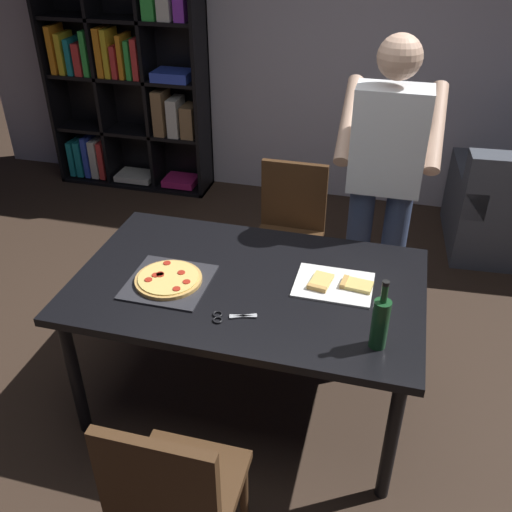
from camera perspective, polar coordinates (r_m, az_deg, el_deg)
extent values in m
plane|color=#38281E|center=(3.18, -0.71, -13.72)|extent=(12.00, 12.00, 0.00)
cube|color=#BCB7C6|center=(4.84, 7.97, 21.53)|extent=(6.40, 0.10, 2.80)
cube|color=black|center=(2.70, -0.81, -2.91)|extent=(1.64, 1.02, 0.04)
cylinder|color=black|center=(2.90, -17.67, -11.44)|extent=(0.06, 0.06, 0.71)
cylinder|color=black|center=(2.57, 13.37, -17.56)|extent=(0.06, 0.06, 0.71)
cylinder|color=black|center=(3.47, -10.71, -2.16)|extent=(0.06, 0.06, 0.71)
cylinder|color=black|center=(3.20, 14.28, -5.96)|extent=(0.06, 0.06, 0.71)
cube|color=#472D19|center=(2.30, -7.27, -21.99)|extent=(0.42, 0.42, 0.04)
cube|color=#472D19|center=(2.00, -9.87, -22.08)|extent=(0.42, 0.04, 0.45)
cylinder|color=#472D19|center=(2.54, -1.21, -22.74)|extent=(0.04, 0.04, 0.41)
cylinder|color=#472D19|center=(2.62, -9.33, -20.83)|extent=(0.04, 0.04, 0.41)
cube|color=#472D19|center=(3.60, 3.07, 1.28)|extent=(0.42, 0.42, 0.04)
cube|color=#472D19|center=(3.65, 3.82, 6.07)|extent=(0.42, 0.04, 0.45)
cylinder|color=#472D19|center=(3.61, -0.43, -2.83)|extent=(0.04, 0.04, 0.41)
cylinder|color=#472D19|center=(3.55, 5.20, -3.67)|extent=(0.04, 0.04, 0.41)
cylinder|color=#472D19|center=(3.90, 0.95, 0.12)|extent=(0.04, 0.04, 0.41)
cylinder|color=#472D19|center=(3.85, 6.16, -0.61)|extent=(0.04, 0.04, 0.41)
cube|color=#4C515B|center=(4.52, 20.41, 6.99)|extent=(0.22, 0.86, 0.20)
cube|color=black|center=(5.55, -19.58, 16.95)|extent=(0.03, 0.35, 1.95)
cube|color=black|center=(4.94, -5.51, 16.83)|extent=(0.03, 0.35, 1.95)
cube|color=black|center=(5.53, -11.75, 7.41)|extent=(1.40, 0.35, 0.03)
cube|color=black|center=(5.35, -12.18, 17.49)|extent=(1.40, 0.03, 1.95)
cube|color=black|center=(5.35, -12.33, 12.15)|extent=(1.34, 0.29, 0.03)
cube|color=black|center=(5.21, -12.95, 17.01)|extent=(1.34, 0.29, 0.03)
cube|color=black|center=(5.11, -13.64, 22.11)|extent=(1.34, 0.29, 0.03)
cube|color=black|center=(5.31, -15.20, 17.01)|extent=(0.03, 0.29, 1.89)
cube|color=black|center=(5.11, -10.61, 16.99)|extent=(0.03, 0.29, 1.89)
cube|color=teal|center=(5.72, -17.57, 9.53)|extent=(0.05, 0.22, 0.32)
cube|color=teal|center=(5.68, -16.90, 9.54)|extent=(0.06, 0.22, 0.33)
cube|color=blue|center=(5.63, -16.25, 9.71)|extent=(0.05, 0.22, 0.38)
cube|color=silver|center=(5.60, -15.53, 9.54)|extent=(0.07, 0.22, 0.35)
cube|color=red|center=(5.56, -14.82, 9.47)|extent=(0.05, 0.22, 0.35)
cube|color=silver|center=(5.49, -11.90, 7.86)|extent=(0.35, 0.25, 0.05)
cube|color=#B21E66|center=(5.32, -7.52, 7.50)|extent=(0.29, 0.25, 0.06)
cube|color=olive|center=(5.13, -9.41, 14.07)|extent=(0.10, 0.22, 0.39)
cube|color=silver|center=(5.09, -8.01, 13.68)|extent=(0.09, 0.22, 0.33)
cube|color=olive|center=(5.06, -6.60, 13.32)|extent=(0.11, 0.22, 0.27)
cube|color=orange|center=(5.44, -19.33, 19.02)|extent=(0.05, 0.22, 0.39)
cube|color=yellow|center=(5.41, -18.55, 18.77)|extent=(0.05, 0.22, 0.34)
cube|color=teal|center=(5.37, -17.77, 18.60)|extent=(0.05, 0.22, 0.30)
cube|color=red|center=(5.33, -16.99, 18.46)|extent=(0.06, 0.22, 0.27)
cube|color=green|center=(5.28, -16.32, 19.02)|extent=(0.05, 0.22, 0.37)
cube|color=orange|center=(5.22, -15.02, 19.20)|extent=(0.06, 0.22, 0.40)
cube|color=yellow|center=(5.19, -14.36, 19.17)|extent=(0.05, 0.22, 0.39)
cube|color=red|center=(5.17, -13.59, 18.51)|extent=(0.04, 0.22, 0.26)
cube|color=orange|center=(5.13, -12.98, 18.99)|extent=(0.04, 0.22, 0.35)
cube|color=green|center=(5.11, -12.27, 18.79)|extent=(0.04, 0.22, 0.31)
cube|color=red|center=(5.08, -11.59, 18.88)|extent=(0.05, 0.22, 0.33)
cube|color=blue|center=(4.99, -8.32, 17.47)|extent=(0.32, 0.25, 0.08)
cylinder|color=#38476B|center=(3.40, 13.31, -0.81)|extent=(0.14, 0.14, 0.95)
cylinder|color=#38476B|center=(3.40, 9.97, -0.35)|extent=(0.14, 0.14, 0.95)
cube|color=white|center=(3.07, 13.18, 11.26)|extent=(0.38, 0.22, 0.55)
sphere|color=#E0B293|center=(2.95, 14.22, 18.77)|extent=(0.22, 0.22, 0.22)
cylinder|color=#E0B293|center=(3.23, 17.58, 12.21)|extent=(0.09, 0.50, 0.39)
cylinder|color=#E0B293|center=(3.24, 9.30, 13.32)|extent=(0.09, 0.50, 0.39)
cube|color=#2D2D33|center=(2.70, -8.73, -2.59)|extent=(0.38, 0.38, 0.01)
cylinder|color=tan|center=(2.70, -8.76, -2.35)|extent=(0.32, 0.32, 0.02)
cylinder|color=#EACC6B|center=(2.69, -8.78, -2.14)|extent=(0.28, 0.28, 0.01)
cylinder|color=#B22819|center=(2.71, -10.03, -1.89)|extent=(0.04, 0.04, 0.00)
cylinder|color=#B22819|center=(2.68, -10.73, -2.34)|extent=(0.04, 0.04, 0.00)
cylinder|color=#B22819|center=(2.71, -9.57, -1.87)|extent=(0.04, 0.04, 0.00)
cylinder|color=#B22819|center=(2.71, -9.57, -1.77)|extent=(0.04, 0.04, 0.00)
cylinder|color=#B22819|center=(2.60, -7.97, -3.27)|extent=(0.04, 0.04, 0.00)
cylinder|color=#B22819|center=(2.71, -7.49, -1.65)|extent=(0.04, 0.04, 0.00)
cylinder|color=#B22819|center=(2.79, -8.92, -0.71)|extent=(0.04, 0.04, 0.00)
cylinder|color=#B22819|center=(2.64, -6.98, -2.57)|extent=(0.04, 0.04, 0.00)
cube|color=white|center=(2.68, 7.78, -2.87)|extent=(0.36, 0.28, 0.01)
cube|color=#EACC6B|center=(2.67, 6.51, -2.55)|extent=(0.11, 0.15, 0.02)
cube|color=tan|center=(2.62, 6.10, -3.20)|extent=(0.09, 0.04, 0.02)
cube|color=#EACC6B|center=(2.67, 10.08, -2.88)|extent=(0.15, 0.11, 0.02)
cube|color=tan|center=(2.68, 8.84, -2.58)|extent=(0.03, 0.09, 0.02)
cylinder|color=#194723|center=(2.31, 12.31, -6.69)|extent=(0.07, 0.07, 0.22)
cylinder|color=#194723|center=(2.22, 12.75, -3.68)|extent=(0.03, 0.03, 0.08)
cylinder|color=black|center=(2.19, 12.90, -2.67)|extent=(0.03, 0.03, 0.02)
cube|color=silver|center=(2.47, -1.29, -6.05)|extent=(0.11, 0.06, 0.01)
cube|color=silver|center=(2.47, -1.29, -6.05)|extent=(0.12, 0.04, 0.01)
torus|color=black|center=(2.48, -3.86, -5.84)|extent=(0.06, 0.06, 0.01)
torus|color=black|center=(2.45, -3.86, -6.42)|extent=(0.06, 0.06, 0.01)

